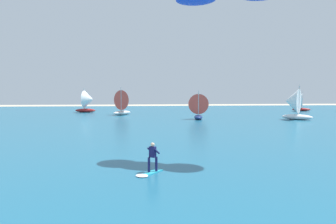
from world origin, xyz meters
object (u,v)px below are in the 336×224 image
Objects in this scene: kitesurfer at (151,162)px; sailboat_mid_left at (88,101)px; sailboat_far_right at (198,106)px; sailboat_near_shore at (293,104)px; sailboat_outermost at (124,102)px; sailboat_far_left at (299,102)px.

sailboat_mid_left is (-11.83, 51.21, 1.87)m from kitesurfer.
sailboat_mid_left is at bearing 103.01° from kitesurfer.
sailboat_far_right is 15.30m from sailboat_near_shore.
sailboat_near_shore is at bearing -25.18° from sailboat_outermost.
sailboat_near_shore reaches higher than sailboat_outermost.
sailboat_far_right is 27.92m from sailboat_mid_left.
sailboat_far_right is at bearing -39.91° from sailboat_outermost.
sailboat_near_shore is (36.08, -20.86, 0.11)m from sailboat_mid_left.
sailboat_outermost is (-40.56, -8.19, 0.30)m from sailboat_far_left.
kitesurfer is at bearing -128.62° from sailboat_near_shore.
sailboat_mid_left is at bearing 149.97° from sailboat_near_shore.
sailboat_mid_left is 41.67m from sailboat_near_shore.
sailboat_far_left is (37.01, 51.62, 1.59)m from kitesurfer.
sailboat_far_right is (9.15, 32.80, 1.54)m from kitesurfer.
sailboat_far_left is (27.85, 18.82, 0.05)m from sailboat_far_right.
sailboat_mid_left is 0.96× the size of sailboat_near_shore.
sailboat_outermost is 0.97× the size of sailboat_near_shore.
sailboat_far_right is at bearing 170.81° from sailboat_near_shore.
sailboat_far_left is 48.84m from sailboat_mid_left.
kitesurfer is 43.61m from sailboat_outermost.
kitesurfer is 38.90m from sailboat_near_shore.
sailboat_outermost reaches higher than kitesurfer.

